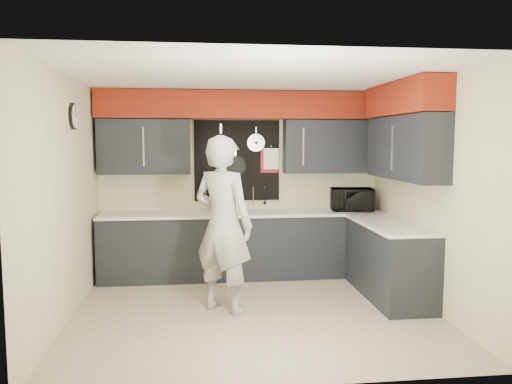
{
  "coord_description": "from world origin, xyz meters",
  "views": [
    {
      "loc": [
        -0.61,
        -5.4,
        1.91
      ],
      "look_at": [
        0.08,
        0.5,
        1.3
      ],
      "focal_mm": 35.0,
      "sensor_mm": 36.0,
      "label": 1
    }
  ],
  "objects": [
    {
      "name": "right_wall_assembly",
      "position": [
        1.85,
        0.26,
        1.94
      ],
      "size": [
        0.36,
        3.5,
        2.6
      ],
      "color": "beige",
      "rests_on": "ground"
    },
    {
      "name": "back_wall_assembly",
      "position": [
        0.01,
        1.6,
        2.01
      ],
      "size": [
        4.0,
        0.36,
        2.6
      ],
      "color": "beige",
      "rests_on": "ground"
    },
    {
      "name": "person",
      "position": [
        -0.34,
        0.07,
        0.98
      ],
      "size": [
        0.86,
        0.81,
        1.97
      ],
      "primitive_type": "imported",
      "rotation": [
        0.0,
        0.0,
        2.5
      ],
      "color": "#A5A5A3",
      "rests_on": "ground"
    },
    {
      "name": "left_wall_assembly",
      "position": [
        -1.99,
        0.02,
        1.33
      ],
      "size": [
        0.05,
        3.5,
        2.6
      ],
      "color": "beige",
      "rests_on": "ground"
    },
    {
      "name": "microwave",
      "position": [
        1.56,
        1.41,
        1.08
      ],
      "size": [
        0.63,
        0.47,
        0.32
      ],
      "primitive_type": "imported",
      "rotation": [
        0.0,
        0.0,
        -0.14
      ],
      "color": "black",
      "rests_on": "base_cabinets"
    },
    {
      "name": "coffee_maker",
      "position": [
        -0.29,
        1.5,
        1.1
      ],
      "size": [
        0.21,
        0.24,
        0.34
      ],
      "rotation": [
        0.0,
        0.0,
        -0.1
      ],
      "color": "black",
      "rests_on": "base_cabinets"
    },
    {
      "name": "ground",
      "position": [
        0.0,
        0.0,
        0.0
      ],
      "size": [
        4.0,
        4.0,
        0.0
      ],
      "primitive_type": "plane",
      "color": "tan",
      "rests_on": "ground"
    },
    {
      "name": "knife_block",
      "position": [
        -0.14,
        1.49,
        1.03
      ],
      "size": [
        0.11,
        0.11,
        0.21
      ],
      "primitive_type": "cube",
      "rotation": [
        0.0,
        0.0,
        0.11
      ],
      "color": "#351811",
      "rests_on": "base_cabinets"
    },
    {
      "name": "utensil_crock",
      "position": [
        -0.08,
        1.41,
        1.0
      ],
      "size": [
        0.13,
        0.13,
        0.16
      ],
      "primitive_type": "cylinder",
      "color": "white",
      "rests_on": "base_cabinets"
    },
    {
      "name": "base_cabinets",
      "position": [
        0.49,
        1.13,
        0.46
      ],
      "size": [
        3.95,
        2.2,
        0.92
      ],
      "color": "black",
      "rests_on": "ground"
    }
  ]
}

